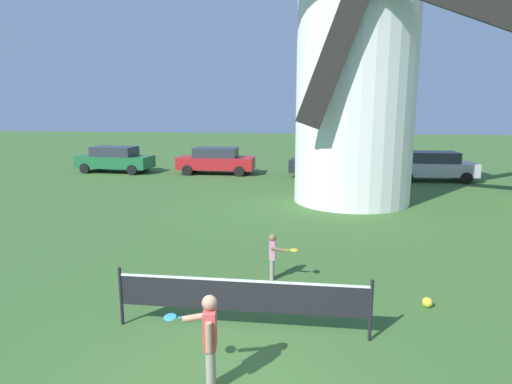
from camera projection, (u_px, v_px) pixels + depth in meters
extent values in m
cylinder|color=white|center=(355.00, 90.00, 17.63)|extent=(4.75, 4.75, 9.18)
cylinder|color=black|center=(121.00, 296.00, 7.94)|extent=(0.06, 0.06, 1.10)
cylinder|color=black|center=(371.00, 311.00, 7.38)|extent=(0.06, 0.06, 1.10)
cube|color=black|center=(241.00, 296.00, 7.63)|extent=(4.40, 0.01, 0.55)
cube|color=white|center=(241.00, 281.00, 7.58)|extent=(4.40, 0.02, 0.04)
cylinder|color=#9E937F|center=(210.00, 371.00, 6.09)|extent=(0.13, 0.13, 0.64)
cylinder|color=#9E937F|center=(211.00, 365.00, 6.22)|extent=(0.13, 0.13, 0.64)
cube|color=#DB4C4C|center=(210.00, 329.00, 6.04)|extent=(0.21, 0.33, 0.57)
sphere|color=tan|center=(209.00, 303.00, 5.96)|extent=(0.21, 0.21, 0.21)
cylinder|color=tan|center=(209.00, 337.00, 5.84)|extent=(0.09, 0.09, 0.43)
cylinder|color=tan|center=(198.00, 317.00, 6.19)|extent=(0.44, 0.15, 0.16)
cylinder|color=#338CCC|center=(186.00, 317.00, 6.19)|extent=(0.22, 0.06, 0.04)
ellipsoid|color=#338CCC|center=(170.00, 317.00, 6.19)|extent=(0.21, 0.26, 0.03)
cylinder|color=#9E937F|center=(272.00, 268.00, 10.16)|extent=(0.10, 0.10, 0.49)
cylinder|color=#9E937F|center=(272.00, 270.00, 10.02)|extent=(0.10, 0.10, 0.49)
cube|color=pink|center=(272.00, 250.00, 10.00)|extent=(0.14, 0.24, 0.44)
sphere|color=#89664C|center=(272.00, 238.00, 9.94)|extent=(0.16, 0.16, 0.16)
cylinder|color=#89664C|center=(273.00, 249.00, 10.15)|extent=(0.07, 0.07, 0.33)
cylinder|color=#89664C|center=(278.00, 249.00, 9.84)|extent=(0.34, 0.08, 0.13)
cylinder|color=yellow|center=(284.00, 250.00, 9.82)|extent=(0.22, 0.03, 0.04)
ellipsoid|color=yellow|center=(294.00, 250.00, 9.80)|extent=(0.19, 0.24, 0.03)
sphere|color=yellow|center=(427.00, 302.00, 8.70)|extent=(0.20, 0.20, 0.20)
cube|color=#1E6638|center=(115.00, 162.00, 26.44)|extent=(4.61, 2.03, 0.70)
cube|color=#2D333D|center=(114.00, 151.00, 26.32)|extent=(2.62, 1.68, 0.56)
cylinder|color=black|center=(145.00, 166.00, 27.02)|extent=(0.61, 0.22, 0.60)
cylinder|color=black|center=(132.00, 170.00, 25.39)|extent=(0.61, 0.22, 0.60)
cylinder|color=black|center=(100.00, 165.00, 27.63)|extent=(0.61, 0.22, 0.60)
cylinder|color=black|center=(85.00, 169.00, 25.99)|extent=(0.61, 0.22, 0.60)
cube|color=red|center=(216.00, 163.00, 25.81)|extent=(4.49, 1.73, 0.70)
cube|color=#2D333D|center=(216.00, 152.00, 25.69)|extent=(2.52, 1.51, 0.56)
cylinder|color=black|center=(244.00, 167.00, 26.52)|extent=(0.60, 0.18, 0.60)
cylinder|color=black|center=(239.00, 171.00, 24.87)|extent=(0.60, 0.18, 0.60)
cylinder|color=black|center=(195.00, 166.00, 26.89)|extent=(0.60, 0.18, 0.60)
cylinder|color=black|center=(187.00, 170.00, 25.24)|extent=(0.60, 0.18, 0.60)
cube|color=#1E232D|center=(325.00, 166.00, 24.54)|extent=(4.09, 2.13, 0.70)
cube|color=#2D333D|center=(326.00, 155.00, 24.42)|extent=(2.35, 1.73, 0.56)
cylinder|color=black|center=(350.00, 171.00, 25.11)|extent=(0.62, 0.25, 0.60)
cylinder|color=black|center=(349.00, 175.00, 23.49)|extent=(0.62, 0.25, 0.60)
cylinder|color=black|center=(304.00, 169.00, 25.73)|extent=(0.62, 0.25, 0.60)
cylinder|color=black|center=(300.00, 173.00, 24.11)|extent=(0.62, 0.25, 0.60)
cube|color=silver|center=(432.00, 169.00, 23.43)|extent=(4.39, 1.76, 0.70)
cube|color=#2D333D|center=(433.00, 157.00, 23.31)|extent=(2.47, 1.53, 0.56)
cylinder|color=black|center=(455.00, 173.00, 24.16)|extent=(0.60, 0.19, 0.60)
cylinder|color=black|center=(466.00, 178.00, 22.50)|extent=(0.60, 0.19, 0.60)
cylinder|color=black|center=(400.00, 172.00, 24.50)|extent=(0.60, 0.19, 0.60)
cylinder|color=black|center=(407.00, 177.00, 22.84)|extent=(0.60, 0.19, 0.60)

